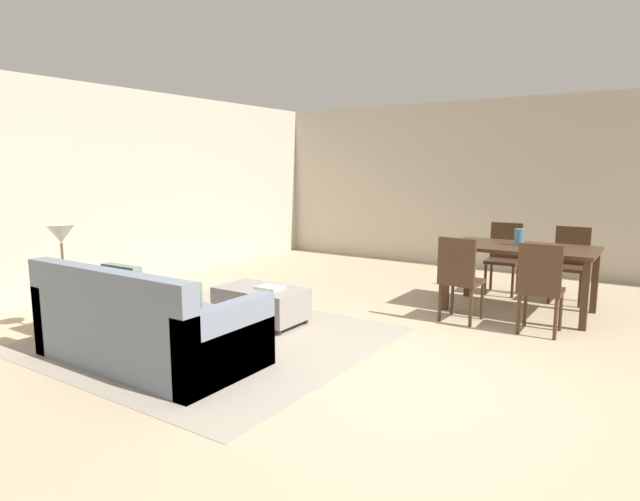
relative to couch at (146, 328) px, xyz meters
The scene contains 15 objects.
ground_plane 2.02m from the couch, 25.34° to the left, with size 10.80×10.80×0.00m, color tan.
wall_back 6.22m from the couch, 72.84° to the left, with size 9.00×0.12×2.70m, color #BCB2A0.
wall_left 3.19m from the couch, 153.26° to the left, with size 0.12×11.00×2.70m, color #BCB2A0.
area_rug 0.79m from the couch, 86.34° to the left, with size 3.00×2.80×0.01m, color gray.
couch is the anchor object (origin of this frame).
ottoman_table 1.42m from the couch, 86.19° to the left, with size 0.93×0.56×0.38m.
side_table 1.27m from the couch, behind, with size 0.40×0.40×0.57m.
table_lamp 1.44m from the couch, behind, with size 0.26×0.26×0.53m.
dining_table 4.11m from the couch, 56.52° to the left, with size 1.58×0.91×0.76m.
dining_chair_near_left 3.19m from the couch, 54.92° to the left, with size 0.42×0.42×0.92m.
dining_chair_near_right 3.72m from the couch, 44.75° to the left, with size 0.41×0.41×0.92m.
dining_chair_far_left 4.65m from the couch, 66.43° to the left, with size 0.43×0.43×0.92m.
dining_chair_far_right 5.00m from the couch, 57.89° to the left, with size 0.40×0.40×0.92m.
vase_centerpiece 4.15m from the couch, 57.35° to the left, with size 0.11×0.11×0.19m, color slate.
book_on_ottoman 1.43m from the couch, 81.34° to the left, with size 0.26×0.20×0.03m, color silver.
Camera 1 is at (1.85, -3.69, 1.65)m, focal length 30.00 mm.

